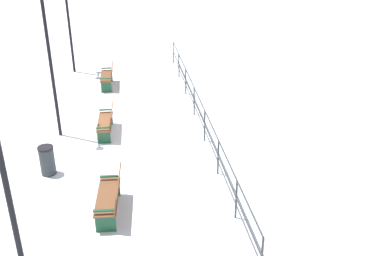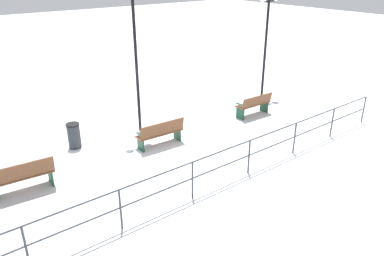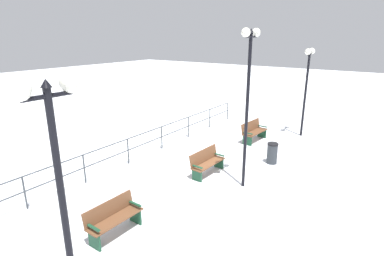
% 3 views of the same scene
% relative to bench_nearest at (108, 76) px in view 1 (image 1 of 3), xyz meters
% --- Properties ---
extents(ground_plane, '(80.00, 80.00, 0.00)m').
position_rel_bench_nearest_xyz_m(ground_plane, '(0.10, 4.40, -0.47)').
color(ground_plane, white).
rests_on(ground_plane, ground).
extents(bench_nearest, '(0.56, 1.54, 0.89)m').
position_rel_bench_nearest_xyz_m(bench_nearest, '(0.00, 0.00, 0.00)').
color(bench_nearest, brown).
rests_on(bench_nearest, ground).
extents(bench_second, '(0.59, 1.63, 0.90)m').
position_rel_bench_nearest_xyz_m(bench_second, '(0.01, 4.41, -0.01)').
color(bench_second, brown).
rests_on(bench_second, ground).
extents(bench_third, '(0.71, 1.69, 0.95)m').
position_rel_bench_nearest_xyz_m(bench_third, '(-0.12, 8.81, 0.02)').
color(bench_third, brown).
rests_on(bench_third, ground).
extents(lamppost_middle, '(0.27, 0.97, 5.13)m').
position_rel_bench_nearest_xyz_m(lamppost_middle, '(1.55, 4.29, 3.16)').
color(lamppost_middle, black).
rests_on(lamppost_middle, ground).
extents(waterfront_railing, '(0.05, 14.31, 1.06)m').
position_rel_bench_nearest_xyz_m(waterfront_railing, '(-3.02, 4.40, 0.25)').
color(waterfront_railing, '#383D42').
rests_on(waterfront_railing, ground).
extents(trash_bin, '(0.43, 0.43, 0.84)m').
position_rel_bench_nearest_xyz_m(trash_bin, '(1.63, 6.71, -0.05)').
color(trash_bin, '#2D3338').
rests_on(trash_bin, ground).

